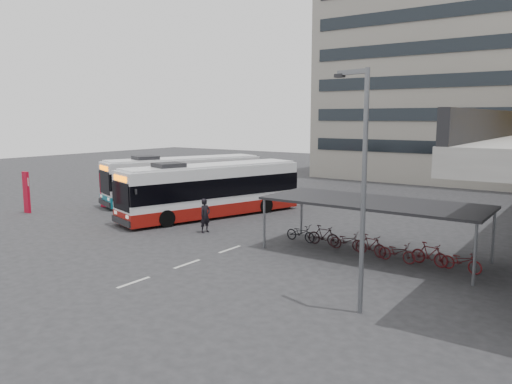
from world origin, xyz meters
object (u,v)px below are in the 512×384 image
Objects in this scene: lamp_post at (362,177)px; pedestrian at (205,216)px; bus_teal at (184,180)px; bus_main at (212,190)px.

pedestrian is at bearing 169.46° from lamp_post.
bus_main is at bearing -8.90° from bus_teal.
bus_main reaches higher than bus_teal.
pedestrian is at bearing -18.91° from bus_teal.
bus_main is at bearing 41.31° from pedestrian.
bus_main is 1.59× the size of lamp_post.
lamp_post reaches higher than bus_main.
bus_main is 4.69m from pedestrian.
pedestrian is 0.24× the size of lamp_post.
bus_teal is (-5.52, 3.26, -0.02)m from bus_main.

